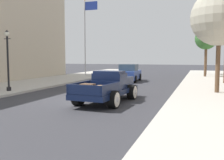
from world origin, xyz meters
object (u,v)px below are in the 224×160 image
at_px(street_lamp_near, 8,56).
at_px(street_tree_farthest, 207,37).
at_px(car_background_blue, 129,73).
at_px(flagpole, 87,29).
at_px(street_tree_nearest, 219,18).
at_px(hotrod_truck_navy, 109,87).
at_px(street_tree_third, 206,39).

bearing_deg(street_lamp_near, street_tree_farthest, 59.81).
relative_size(car_background_blue, flagpole, 0.48).
relative_size(flagpole, street_tree_farthest, 1.55).
height_order(street_tree_nearest, street_tree_farthest, street_tree_nearest).
relative_size(car_background_blue, street_lamp_near, 1.15).
distance_m(street_lamp_near, street_tree_nearest, 13.20).
bearing_deg(street_lamp_near, car_background_blue, 63.58).
height_order(street_lamp_near, street_tree_nearest, street_tree_nearest).
bearing_deg(hotrod_truck_navy, street_tree_farthest, 76.83).
bearing_deg(street_tree_nearest, street_tree_third, 91.93).
bearing_deg(street_tree_nearest, street_lamp_near, -164.24).
relative_size(flagpole, street_tree_nearest, 1.48).
bearing_deg(street_tree_third, street_lamp_near, -124.88).
bearing_deg(street_lamp_near, street_tree_nearest, 15.76).
distance_m(hotrod_truck_navy, street_lamp_near, 7.32).
bearing_deg(flagpole, street_tree_nearest, -40.59).
distance_m(car_background_blue, flagpole, 10.13).
height_order(street_tree_nearest, street_tree_third, street_tree_nearest).
bearing_deg(car_background_blue, street_lamp_near, -116.42).
bearing_deg(street_tree_third, street_tree_farthest, 88.18).
bearing_deg(street_tree_farthest, street_lamp_near, -120.19).
bearing_deg(street_tree_farthest, street_tree_third, -91.82).
bearing_deg(street_lamp_near, street_tree_third, 55.12).
relative_size(street_tree_third, street_tree_farthest, 0.91).
xyz_separation_m(car_background_blue, flagpole, (-6.90, 5.47, 5.00)).
distance_m(car_background_blue, street_lamp_near, 11.63).
bearing_deg(street_tree_farthest, flagpole, -159.78).
bearing_deg(car_background_blue, street_tree_third, 45.19).
height_order(hotrod_truck_navy, flagpole, flagpole).
bearing_deg(street_tree_third, street_tree_nearest, -88.07).
distance_m(car_background_blue, street_tree_nearest, 10.75).
distance_m(street_tree_nearest, street_tree_farthest, 17.39).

